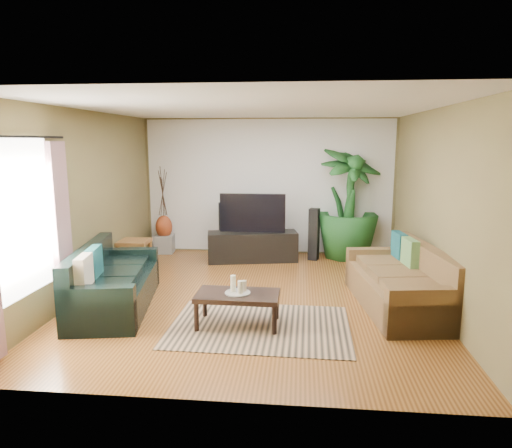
# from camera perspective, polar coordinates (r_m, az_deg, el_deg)

# --- Properties ---
(floor) EXTENTS (5.50, 5.50, 0.00)m
(floor) POSITION_cam_1_polar(r_m,az_deg,el_deg) (6.78, -0.17, -9.07)
(floor) COLOR brown
(floor) RESTS_ON ground
(ceiling) EXTENTS (5.50, 5.50, 0.00)m
(ceiling) POSITION_cam_1_polar(r_m,az_deg,el_deg) (6.41, -0.18, 14.34)
(ceiling) COLOR white
(ceiling) RESTS_ON ground
(wall_back) EXTENTS (5.00, 0.00, 5.00)m
(wall_back) POSITION_cam_1_polar(r_m,az_deg,el_deg) (9.18, 1.57, 4.70)
(wall_back) COLOR brown
(wall_back) RESTS_ON ground
(wall_front) EXTENTS (5.00, 0.00, 5.00)m
(wall_front) POSITION_cam_1_polar(r_m,az_deg,el_deg) (3.78, -4.40, -3.55)
(wall_front) COLOR brown
(wall_front) RESTS_ON ground
(wall_left) EXTENTS (0.00, 5.50, 5.50)m
(wall_left) POSITION_cam_1_polar(r_m,az_deg,el_deg) (7.15, -20.54, 2.43)
(wall_left) COLOR brown
(wall_left) RESTS_ON ground
(wall_right) EXTENTS (0.00, 5.50, 5.50)m
(wall_right) POSITION_cam_1_polar(r_m,az_deg,el_deg) (6.69, 21.67, 1.84)
(wall_right) COLOR brown
(wall_right) RESTS_ON ground
(backwall_panel) EXTENTS (4.90, 0.00, 4.90)m
(backwall_panel) POSITION_cam_1_polar(r_m,az_deg,el_deg) (9.17, 1.56, 4.70)
(backwall_panel) COLOR white
(backwall_panel) RESTS_ON ground
(window_pane) EXTENTS (0.00, 1.80, 1.80)m
(window_pane) POSITION_cam_1_polar(r_m,az_deg,el_deg) (5.76, -27.33, 0.65)
(window_pane) COLOR white
(window_pane) RESTS_ON ground
(curtain_far) EXTENTS (0.08, 0.35, 2.20)m
(curtain_far) POSITION_cam_1_polar(r_m,az_deg,el_deg) (6.41, -23.17, -0.42)
(curtain_far) COLOR gray
(curtain_far) RESTS_ON ground
(curtain_rod) EXTENTS (0.03, 1.90, 0.03)m
(curtain_rod) POSITION_cam_1_polar(r_m,az_deg,el_deg) (5.67, -27.67, 9.64)
(curtain_rod) COLOR black
(curtain_rod) RESTS_ON ground
(sofa_left) EXTENTS (1.22, 2.18, 0.85)m
(sofa_left) POSITION_cam_1_polar(r_m,az_deg,el_deg) (6.54, -17.19, -6.37)
(sofa_left) COLOR black
(sofa_left) RESTS_ON floor
(sofa_right) EXTENTS (1.22, 2.23, 0.85)m
(sofa_right) POSITION_cam_1_polar(r_m,az_deg,el_deg) (6.54, 17.38, -6.38)
(sofa_right) COLOR brown
(sofa_right) RESTS_ON floor
(area_rug) EXTENTS (2.22, 1.59, 0.01)m
(area_rug) POSITION_cam_1_polar(r_m,az_deg,el_deg) (5.75, 0.47, -12.68)
(area_rug) COLOR tan
(area_rug) RESTS_ON floor
(coffee_table) EXTENTS (1.02, 0.57, 0.41)m
(coffee_table) POSITION_cam_1_polar(r_m,az_deg,el_deg) (5.73, -2.29, -10.61)
(coffee_table) COLOR black
(coffee_table) RESTS_ON floor
(candle_tray) EXTENTS (0.31, 0.31, 0.01)m
(candle_tray) POSITION_cam_1_polar(r_m,az_deg,el_deg) (5.65, -2.31, -8.58)
(candle_tray) COLOR gray
(candle_tray) RESTS_ON coffee_table
(candle_tall) EXTENTS (0.06, 0.06, 0.20)m
(candle_tall) POSITION_cam_1_polar(r_m,az_deg,el_deg) (5.66, -2.88, -7.42)
(candle_tall) COLOR white
(candle_tall) RESTS_ON candle_tray
(candle_mid) EXTENTS (0.06, 0.06, 0.16)m
(candle_mid) POSITION_cam_1_polar(r_m,az_deg,el_deg) (5.58, -1.96, -7.90)
(candle_mid) COLOR #EAE5C6
(candle_mid) RESTS_ON candle_tray
(candle_short) EXTENTS (0.06, 0.06, 0.13)m
(candle_short) POSITION_cam_1_polar(r_m,az_deg,el_deg) (5.68, -1.52, -7.73)
(candle_short) COLOR beige
(candle_short) RESTS_ON candle_tray
(tv_stand) EXTENTS (1.74, 0.80, 0.56)m
(tv_stand) POSITION_cam_1_polar(r_m,az_deg,el_deg) (8.66, -0.44, -2.83)
(tv_stand) COLOR black
(tv_stand) RESTS_ON floor
(television) EXTENTS (1.23, 0.07, 0.73)m
(television) POSITION_cam_1_polar(r_m,az_deg,el_deg) (8.55, -0.43, 1.40)
(television) COLOR black
(television) RESTS_ON tv_stand
(speaker_left) EXTENTS (0.24, 0.25, 1.06)m
(speaker_left) POSITION_cam_1_polar(r_m,az_deg,el_deg) (9.15, -3.85, -0.54)
(speaker_left) COLOR black
(speaker_left) RESTS_ON floor
(speaker_right) EXTENTS (0.23, 0.24, 0.99)m
(speaker_right) POSITION_cam_1_polar(r_m,az_deg,el_deg) (8.78, 7.25, -1.27)
(speaker_right) COLOR black
(speaker_right) RESTS_ON floor
(potted_plant) EXTENTS (1.65, 1.65, 2.15)m
(potted_plant) POSITION_cam_1_polar(r_m,az_deg,el_deg) (8.99, 11.38, 2.60)
(potted_plant) COLOR #194B1C
(potted_plant) RESTS_ON floor
(plant_pot) EXTENTS (0.40, 0.40, 0.31)m
(plant_pot) POSITION_cam_1_polar(r_m,az_deg,el_deg) (9.15, 11.18, -3.11)
(plant_pot) COLOR black
(plant_pot) RESTS_ON floor
(pedestal) EXTENTS (0.40, 0.40, 0.37)m
(pedestal) POSITION_cam_1_polar(r_m,az_deg,el_deg) (9.51, -11.36, -2.43)
(pedestal) COLOR gray
(pedestal) RESTS_ON floor
(vase) EXTENTS (0.33, 0.33, 0.47)m
(vase) POSITION_cam_1_polar(r_m,az_deg,el_deg) (9.44, -11.43, -0.35)
(vase) COLOR #90391A
(vase) RESTS_ON pedestal
(side_table) EXTENTS (0.53, 0.53, 0.54)m
(side_table) POSITION_cam_1_polar(r_m,az_deg,el_deg) (8.33, -14.93, -3.78)
(side_table) COLOR olive
(side_table) RESTS_ON floor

